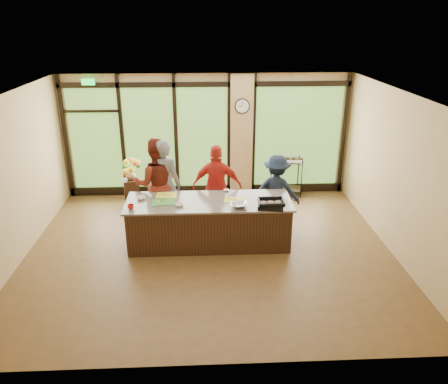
{
  "coord_description": "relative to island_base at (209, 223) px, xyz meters",
  "views": [
    {
      "loc": [
        -0.08,
        -7.44,
        4.23
      ],
      "look_at": [
        0.3,
        0.4,
        1.06
      ],
      "focal_mm": 35.0,
      "sensor_mm": 36.0,
      "label": 1
    }
  ],
  "objects": [
    {
      "name": "cook_midright",
      "position": [
        0.19,
        0.84,
        0.45
      ],
      "size": [
        1.09,
        0.55,
        1.78
      ],
      "primitive_type": "imported",
      "rotation": [
        0.0,
        0.0,
        3.03
      ],
      "color": "red",
      "rests_on": "floor"
    },
    {
      "name": "prep_bowl_near",
      "position": [
        -1.31,
        0.14,
        0.51
      ],
      "size": [
        0.22,
        0.22,
        0.05
      ],
      "primitive_type": "imported",
      "rotation": [
        0.0,
        0.0,
        -0.35
      ],
      "color": "white",
      "rests_on": "countertop"
    },
    {
      "name": "back_wall",
      "position": [
        0.0,
        2.7,
        1.06
      ],
      "size": [
        7.0,
        0.0,
        7.0
      ],
      "primitive_type": "plane",
      "rotation": [
        1.57,
        0.0,
        0.0
      ],
      "color": "tan",
      "rests_on": "floor"
    },
    {
      "name": "flower_vase",
      "position": [
        -1.78,
        1.86,
        0.38
      ],
      "size": [
        0.27,
        0.27,
        0.24
      ],
      "primitive_type": "imported",
      "rotation": [
        0.0,
        0.0,
        0.24
      ],
      "color": "#8D704D",
      "rests_on": "flower_stand"
    },
    {
      "name": "mixing_bowl",
      "position": [
        0.56,
        -0.31,
        0.52
      ],
      "size": [
        0.33,
        0.33,
        0.08
      ],
      "primitive_type": "imported",
      "rotation": [
        0.0,
        0.0,
        0.04
      ],
      "color": "silver",
      "rests_on": "countertop"
    },
    {
      "name": "prep_bowl_far",
      "position": [
        0.37,
        0.49,
        0.49
      ],
      "size": [
        0.13,
        0.13,
        0.03
      ],
      "primitive_type": "imported",
      "rotation": [
        0.0,
        0.0,
        0.05
      ],
      "color": "white",
      "rests_on": "countertop"
    },
    {
      "name": "cutting_board_left",
      "position": [
        -0.87,
        -0.04,
        0.49
      ],
      "size": [
        0.48,
        0.39,
        0.01
      ],
      "primitive_type": "cube",
      "rotation": [
        0.0,
        0.0,
        0.16
      ],
      "color": "#3D8D33",
      "rests_on": "countertop"
    },
    {
      "name": "flower_stand",
      "position": [
        -1.78,
        1.86,
        -0.09
      ],
      "size": [
        0.42,
        0.42,
        0.71
      ],
      "primitive_type": "cube",
      "rotation": [
        0.0,
        0.0,
        0.22
      ],
      "color": "#321B10",
      "rests_on": "floor"
    },
    {
      "name": "countertop",
      "position": [
        0.0,
        0.0,
        0.46
      ],
      "size": [
        3.2,
        1.1,
        0.04
      ],
      "primitive_type": "cube",
      "color": "slate",
      "rests_on": "island_base"
    },
    {
      "name": "ceiling",
      "position": [
        0.0,
        -0.3,
        2.56
      ],
      "size": [
        7.0,
        7.0,
        0.0
      ],
      "primitive_type": "plane",
      "rotation": [
        3.14,
        0.0,
        0.0
      ],
      "color": "white",
      "rests_on": "back_wall"
    },
    {
      "name": "right_wall",
      "position": [
        3.5,
        -0.3,
        1.06
      ],
      "size": [
        0.0,
        6.0,
        6.0
      ],
      "primitive_type": "plane",
      "rotation": [
        1.57,
        0.0,
        -1.57
      ],
      "color": "tan",
      "rests_on": "floor"
    },
    {
      "name": "roasting_pan",
      "position": [
        1.15,
        -0.37,
        0.52
      ],
      "size": [
        0.53,
        0.45,
        0.08
      ],
      "primitive_type": "cube",
      "rotation": [
        0.0,
        0.0,
        -0.21
      ],
      "color": "black",
      "rests_on": "countertop"
    },
    {
      "name": "cutting_board_center",
      "position": [
        -0.84,
        0.31,
        0.49
      ],
      "size": [
        0.4,
        0.3,
        0.01
      ],
      "primitive_type": "cube",
      "rotation": [
        0.0,
        0.0,
        -0.01
      ],
      "color": "yellow",
      "rests_on": "countertop"
    },
    {
      "name": "floor",
      "position": [
        0.0,
        -0.3,
        -0.44
      ],
      "size": [
        7.0,
        7.0,
        0.0
      ],
      "primitive_type": "plane",
      "color": "brown",
      "rests_on": "ground"
    },
    {
      "name": "bar_cart",
      "position": [
        1.97,
        2.45,
        0.19
      ],
      "size": [
        0.86,
        0.66,
        1.04
      ],
      "rotation": [
        0.0,
        0.0,
        -0.33
      ],
      "color": "#321B10",
      "rests_on": "floor"
    },
    {
      "name": "cutting_board_right",
      "position": [
        0.48,
        0.01,
        0.49
      ],
      "size": [
        0.4,
        0.32,
        0.01
      ],
      "primitive_type": "cube",
      "rotation": [
        0.0,
        0.0,
        -0.14
      ],
      "color": "yellow",
      "rests_on": "countertop"
    },
    {
      "name": "left_wall",
      "position": [
        -3.5,
        -0.3,
        1.06
      ],
      "size": [
        0.0,
        6.0,
        6.0
      ],
      "primitive_type": "plane",
      "rotation": [
        1.57,
        0.0,
        1.57
      ],
      "color": "tan",
      "rests_on": "floor"
    },
    {
      "name": "red_ramekin",
      "position": [
        -1.45,
        -0.31,
        0.52
      ],
      "size": [
        0.14,
        0.14,
        0.09
      ],
      "primitive_type": "imported",
      "rotation": [
        0.0,
        0.0,
        -0.21
      ],
      "color": "#B51312",
      "rests_on": "countertop"
    },
    {
      "name": "cook_midleft",
      "position": [
        -1.08,
        0.83,
        0.54
      ],
      "size": [
        1.0,
        0.8,
        1.96
      ],
      "primitive_type": "imported",
      "rotation": [
        0.0,
        0.0,
        3.21
      ],
      "color": "maroon",
      "rests_on": "floor"
    },
    {
      "name": "cook_right",
      "position": [
        1.45,
        0.82,
        0.34
      ],
      "size": [
        1.13,
        0.85,
        1.56
      ],
      "primitive_type": "imported",
      "rotation": [
        0.0,
        0.0,
        2.85
      ],
      "color": "#161F32",
      "rests_on": "floor"
    },
    {
      "name": "wall_clock",
      "position": [
        0.85,
        2.57,
        1.81
      ],
      "size": [
        0.36,
        0.04,
        0.36
      ],
      "color": "black",
      "rests_on": "window_wall"
    },
    {
      "name": "cook_left",
      "position": [
        -0.9,
        0.79,
        0.54
      ],
      "size": [
        0.84,
        0.7,
        1.96
      ],
      "primitive_type": "imported",
      "rotation": [
        0.0,
        0.0,
        2.75
      ],
      "color": "slate",
      "rests_on": "floor"
    },
    {
      "name": "prep_bowl_mid",
      "position": [
        -0.55,
        -0.22,
        0.5
      ],
      "size": [
        0.19,
        0.19,
        0.05
      ],
      "primitive_type": "imported",
      "rotation": [
        0.0,
        0.0,
        0.26
      ],
      "color": "white",
      "rests_on": "countertop"
    },
    {
      "name": "island_base",
      "position": [
        0.0,
        0.0,
        0.0
      ],
      "size": [
        3.1,
        1.0,
        0.88
      ],
      "primitive_type": "cube",
      "color": "#321B10",
      "rests_on": "floor"
    },
    {
      "name": "window_wall",
      "position": [
        0.16,
        2.65,
        0.95
      ],
      "size": [
        6.9,
        0.12,
        3.0
      ],
      "color": "tan",
      "rests_on": "floor"
    }
  ]
}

